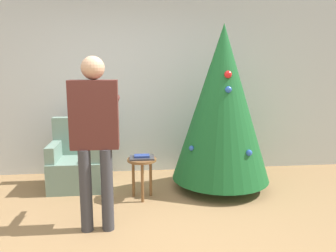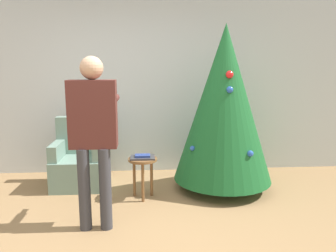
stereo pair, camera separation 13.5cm
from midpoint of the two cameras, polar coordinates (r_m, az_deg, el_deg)
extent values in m
plane|color=#99754C|center=(3.22, -8.06, -19.86)|extent=(14.00, 14.00, 0.00)
cube|color=silver|center=(5.03, -7.60, 7.16)|extent=(8.00, 0.06, 2.70)
cylinder|color=brown|center=(4.55, 8.15, -9.69)|extent=(0.10, 0.10, 0.14)
cone|color=#195B28|center=(4.31, 8.51, 3.90)|extent=(1.28, 1.28, 2.02)
sphere|color=#2856B2|center=(4.08, 3.16, -3.87)|extent=(0.06, 0.06, 0.06)
sphere|color=#2856B2|center=(4.04, 13.01, -4.58)|extent=(0.08, 0.08, 0.08)
sphere|color=#2856B2|center=(4.03, 9.54, 6.28)|extent=(0.08, 0.08, 0.08)
sphere|color=gold|center=(4.54, 4.63, 2.93)|extent=(0.09, 0.09, 0.09)
sphere|color=red|center=(4.08, 9.48, 8.85)|extent=(0.09, 0.09, 0.09)
cube|color=gray|center=(4.65, -16.34, -7.84)|extent=(0.68, 0.64, 0.40)
cube|color=gray|center=(4.77, -16.09, -1.60)|extent=(0.68, 0.14, 0.52)
cube|color=gray|center=(4.63, -19.96, -4.16)|extent=(0.12, 0.58, 0.21)
cube|color=gray|center=(4.52, -13.04, -4.13)|extent=(0.12, 0.58, 0.21)
cylinder|color=#38383D|center=(3.38, -15.25, -10.85)|extent=(0.12, 0.12, 0.83)
cylinder|color=#38383D|center=(3.35, -11.71, -10.87)|extent=(0.12, 0.12, 0.83)
cube|color=#562823|center=(3.24, -13.90, 1.95)|extent=(0.46, 0.20, 0.66)
sphere|color=tan|center=(3.24, -14.15, 9.80)|extent=(0.23, 0.23, 0.23)
cylinder|color=#562823|center=(3.44, -16.79, 4.50)|extent=(0.08, 0.30, 0.08)
cylinder|color=#562823|center=(3.39, -10.29, 4.69)|extent=(0.08, 0.30, 0.08)
cube|color=white|center=(3.58, -10.07, 4.97)|extent=(0.04, 0.14, 0.04)
cylinder|color=brown|center=(4.04, -5.53, -5.86)|extent=(0.36, 0.36, 0.03)
cylinder|color=brown|center=(4.00, -5.45, -9.87)|extent=(0.04, 0.04, 0.48)
cylinder|color=brown|center=(4.18, -3.97, -8.95)|extent=(0.04, 0.04, 0.48)
cylinder|color=brown|center=(4.18, -6.98, -9.01)|extent=(0.04, 0.04, 0.48)
cube|color=#38383D|center=(4.03, -5.54, -5.52)|extent=(0.30, 0.22, 0.02)
cube|color=navy|center=(4.03, -5.54, -5.21)|extent=(0.18, 0.12, 0.02)
camera|label=1|loc=(0.07, -91.04, -0.19)|focal=35.00mm
camera|label=2|loc=(0.07, 88.96, 0.19)|focal=35.00mm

